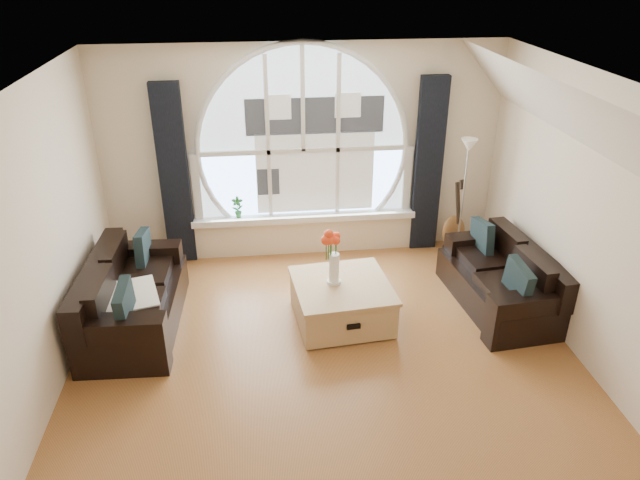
{
  "coord_description": "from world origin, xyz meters",
  "views": [
    {
      "loc": [
        -0.61,
        -4.32,
        3.7
      ],
      "look_at": [
        0.0,
        0.9,
        1.05
      ],
      "focal_mm": 33.03,
      "sensor_mm": 36.0,
      "label": 1
    }
  ],
  "objects_px": {
    "sofa_left": "(133,294)",
    "floor_lamp": "(463,200)",
    "potted_plant": "(238,207)",
    "coffee_chest": "(342,300)",
    "guitar": "(455,215)",
    "sofa_right": "(501,274)",
    "vase_flowers": "(334,251)"
  },
  "relations": [
    {
      "from": "sofa_right",
      "to": "floor_lamp",
      "type": "xyz_separation_m",
      "value": [
        -0.07,
        1.2,
        0.4
      ]
    },
    {
      "from": "floor_lamp",
      "to": "guitar",
      "type": "xyz_separation_m",
      "value": [
        -0.02,
        0.14,
        -0.27
      ]
    },
    {
      "from": "sofa_right",
      "to": "guitar",
      "type": "height_order",
      "value": "guitar"
    },
    {
      "from": "sofa_right",
      "to": "floor_lamp",
      "type": "distance_m",
      "value": 1.26
    },
    {
      "from": "guitar",
      "to": "potted_plant",
      "type": "xyz_separation_m",
      "value": [
        -2.82,
        0.21,
        0.16
      ]
    },
    {
      "from": "sofa_right",
      "to": "coffee_chest",
      "type": "bearing_deg",
      "value": 177.52
    },
    {
      "from": "sofa_right",
      "to": "potted_plant",
      "type": "distance_m",
      "value": 3.31
    },
    {
      "from": "vase_flowers",
      "to": "guitar",
      "type": "distance_m",
      "value": 2.29
    },
    {
      "from": "floor_lamp",
      "to": "guitar",
      "type": "bearing_deg",
      "value": 98.49
    },
    {
      "from": "floor_lamp",
      "to": "potted_plant",
      "type": "distance_m",
      "value": 2.86
    },
    {
      "from": "vase_flowers",
      "to": "potted_plant",
      "type": "bearing_deg",
      "value": 122.52
    },
    {
      "from": "coffee_chest",
      "to": "floor_lamp",
      "type": "relative_size",
      "value": 0.63
    },
    {
      "from": "guitar",
      "to": "sofa_right",
      "type": "bearing_deg",
      "value": -106.64
    },
    {
      "from": "floor_lamp",
      "to": "guitar",
      "type": "height_order",
      "value": "floor_lamp"
    },
    {
      "from": "vase_flowers",
      "to": "guitar",
      "type": "xyz_separation_m",
      "value": [
        1.8,
        1.39,
        -0.32
      ]
    },
    {
      "from": "potted_plant",
      "to": "sofa_right",
      "type": "bearing_deg",
      "value": -27.96
    },
    {
      "from": "vase_flowers",
      "to": "potted_plant",
      "type": "relative_size",
      "value": 2.49
    },
    {
      "from": "sofa_right",
      "to": "floor_lamp",
      "type": "relative_size",
      "value": 1.02
    },
    {
      "from": "coffee_chest",
      "to": "floor_lamp",
      "type": "height_order",
      "value": "floor_lamp"
    },
    {
      "from": "floor_lamp",
      "to": "vase_flowers",
      "type": "bearing_deg",
      "value": -145.37
    },
    {
      "from": "sofa_right",
      "to": "floor_lamp",
      "type": "bearing_deg",
      "value": 88.06
    },
    {
      "from": "coffee_chest",
      "to": "floor_lamp",
      "type": "distance_m",
      "value": 2.23
    },
    {
      "from": "potted_plant",
      "to": "guitar",
      "type": "bearing_deg",
      "value": -4.31
    },
    {
      "from": "sofa_left",
      "to": "floor_lamp",
      "type": "distance_m",
      "value": 4.12
    },
    {
      "from": "sofa_right",
      "to": "coffee_chest",
      "type": "relative_size",
      "value": 1.61
    },
    {
      "from": "sofa_left",
      "to": "potted_plant",
      "type": "relative_size",
      "value": 6.23
    },
    {
      "from": "sofa_right",
      "to": "vase_flowers",
      "type": "xyz_separation_m",
      "value": [
        -1.89,
        -0.06,
        0.45
      ]
    },
    {
      "from": "sofa_left",
      "to": "guitar",
      "type": "bearing_deg",
      "value": 20.55
    },
    {
      "from": "guitar",
      "to": "floor_lamp",
      "type": "bearing_deg",
      "value": -102.25
    },
    {
      "from": "vase_flowers",
      "to": "floor_lamp",
      "type": "bearing_deg",
      "value": 34.63
    },
    {
      "from": "sofa_left",
      "to": "coffee_chest",
      "type": "xyz_separation_m",
      "value": [
        2.21,
        -0.14,
        -0.15
      ]
    },
    {
      "from": "sofa_left",
      "to": "floor_lamp",
      "type": "xyz_separation_m",
      "value": [
        3.94,
        1.15,
        0.4
      ]
    }
  ]
}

